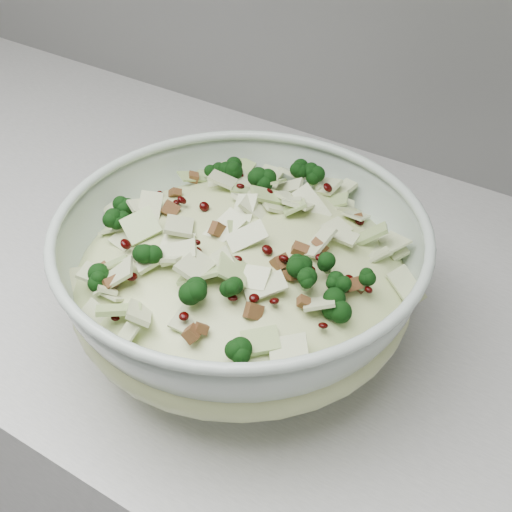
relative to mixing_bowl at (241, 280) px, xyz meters
The scene contains 2 objects.
mixing_bowl is the anchor object (origin of this frame).
salad 0.02m from the mixing_bowl, 63.43° to the left, with size 0.35×0.35×0.13m.
Camera 1 is at (-0.37, 1.21, 1.39)m, focal length 50.00 mm.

